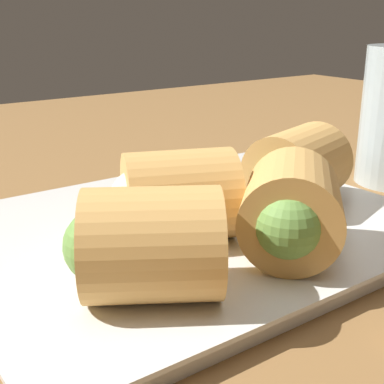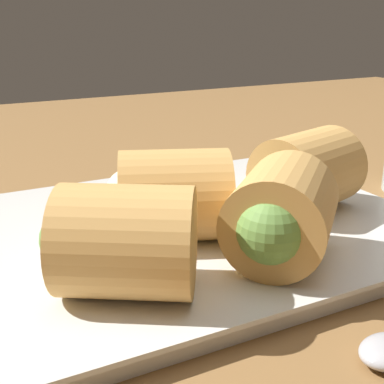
% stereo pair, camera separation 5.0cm
% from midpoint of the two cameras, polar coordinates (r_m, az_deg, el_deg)
% --- Properties ---
extents(table_surface, '(1.80, 1.40, 0.02)m').
position_cam_midpoint_polar(table_surface, '(0.40, -3.77, -6.63)').
color(table_surface, olive).
rests_on(table_surface, ground).
extents(serving_plate, '(0.33, 0.26, 0.01)m').
position_cam_midpoint_polar(serving_plate, '(0.39, -3.66, -4.52)').
color(serving_plate, silver).
rests_on(serving_plate, table_surface).
extents(roll_front_left, '(0.09, 0.08, 0.06)m').
position_cam_midpoint_polar(roll_front_left, '(0.42, 7.60, 2.40)').
color(roll_front_left, '#DBA356').
rests_on(roll_front_left, serving_plate).
extents(roll_front_right, '(0.09, 0.08, 0.06)m').
position_cam_midpoint_polar(roll_front_right, '(0.35, -6.15, -0.57)').
color(roll_front_right, '#DBA356').
rests_on(roll_front_right, serving_plate).
extents(roll_back_left, '(0.09, 0.09, 0.06)m').
position_cam_midpoint_polar(roll_back_left, '(0.33, 6.32, -2.14)').
color(roll_back_left, '#DBA356').
rests_on(roll_back_left, serving_plate).
extents(roll_back_right, '(0.09, 0.09, 0.06)m').
position_cam_midpoint_polar(roll_back_right, '(0.29, -10.31, -5.68)').
color(roll_back_right, '#DBA356').
rests_on(roll_back_right, serving_plate).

